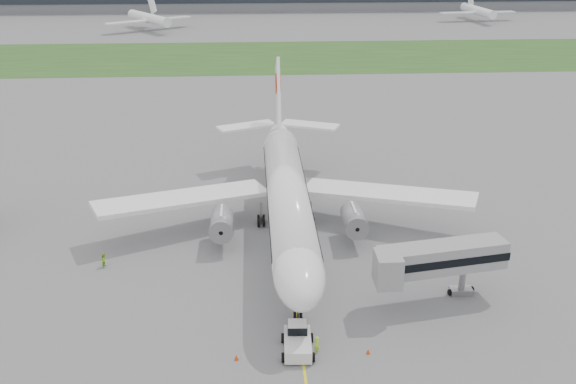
{
  "coord_description": "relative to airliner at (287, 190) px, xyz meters",
  "views": [
    {
      "loc": [
        -4.09,
        -68.33,
        36.34
      ],
      "look_at": [
        0.0,
        2.0,
        6.62
      ],
      "focal_mm": 40.0,
      "sensor_mm": 36.0,
      "label": 1
    }
  ],
  "objects": [
    {
      "name": "distant_aircraft_right",
      "position": [
        86.14,
        183.34,
        -5.66
      ],
      "size": [
        32.87,
        29.68,
        11.59
      ],
      "primitive_type": null,
      "rotation": [
        0.0,
        0.0,
        0.1
      ],
      "color": "white",
      "rests_on": "ground"
    },
    {
      "name": "airliner",
      "position": [
        0.0,
        0.0,
        0.0
      ],
      "size": [
        48.13,
        53.95,
        17.88
      ],
      "color": "white",
      "rests_on": "ground"
    },
    {
      "name": "pushback_tug",
      "position": [
        -0.38,
        -24.52,
        -4.62
      ],
      "size": [
        3.14,
        4.5,
        2.25
      ],
      "rotation": [
        0.0,
        0.0,
        -0.04
      ],
      "color": "silver",
      "rests_on": "ground"
    },
    {
      "name": "ground_crew_far",
      "position": [
        -21.23,
        -7.93,
        -4.8
      ],
      "size": [
        0.77,
        0.93,
        1.72
      ],
      "primitive_type": "imported",
      "rotation": [
        0.0,
        0.0,
        1.42
      ],
      "color": "#87CA21",
      "rests_on": "ground"
    },
    {
      "name": "jet_bridge",
      "position": [
        14.0,
        -17.24,
        -0.76
      ],
      "size": [
        14.19,
        6.36,
        6.62
      ],
      "rotation": [
        0.0,
        0.0,
        0.18
      ],
      "color": "gray",
      "rests_on": "ground"
    },
    {
      "name": "control_tower",
      "position": [
        -90.0,
        227.13,
        -5.66
      ],
      "size": [
        12.0,
        12.0,
        56.0
      ],
      "primitive_type": null,
      "color": "gray",
      "rests_on": "ground"
    },
    {
      "name": "ground",
      "position": [
        0.0,
        -4.87,
        -5.66
      ],
      "size": [
        600.0,
        600.0,
        0.0
      ],
      "primitive_type": "plane",
      "color": "slate",
      "rests_on": "ground"
    },
    {
      "name": "safety_cone_right",
      "position": [
        6.01,
        -25.58,
        -5.41
      ],
      "size": [
        0.37,
        0.37,
        0.51
      ],
      "primitive_type": "cone",
      "color": "red",
      "rests_on": "ground"
    },
    {
      "name": "distant_aircraft_left",
      "position": [
        -40.44,
        166.77,
        -5.66
      ],
      "size": [
        42.96,
        41.89,
        12.43
      ],
      "primitive_type": null,
      "rotation": [
        0.0,
        0.0,
        0.59
      ],
      "color": "white",
      "rests_on": "ground"
    },
    {
      "name": "grass_strip",
      "position": [
        0.0,
        115.13,
        -5.65
      ],
      "size": [
        600.0,
        50.0,
        0.02
      ],
      "primitive_type": "cube",
      "color": "#27541F",
      "rests_on": "ground"
    },
    {
      "name": "ground_crew_near",
      "position": [
        1.32,
        -25.1,
        -4.8
      ],
      "size": [
        0.75,
        0.72,
        1.73
      ],
      "primitive_type": "imported",
      "rotation": [
        0.0,
        0.0,
        3.82
      ],
      "color": "#BBF929",
      "rests_on": "ground"
    },
    {
      "name": "safety_cone_left",
      "position": [
        -5.98,
        -25.77,
        -5.38
      ],
      "size": [
        0.41,
        0.41,
        0.56
      ],
      "primitive_type": "cone",
      "color": "red",
      "rests_on": "ground"
    },
    {
      "name": "apron_markings",
      "position": [
        0.0,
        -9.87,
        -5.66
      ],
      "size": [
        70.0,
        70.0,
        0.04
      ],
      "primitive_type": null,
      "color": "yellow",
      "rests_on": "ground"
    }
  ]
}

